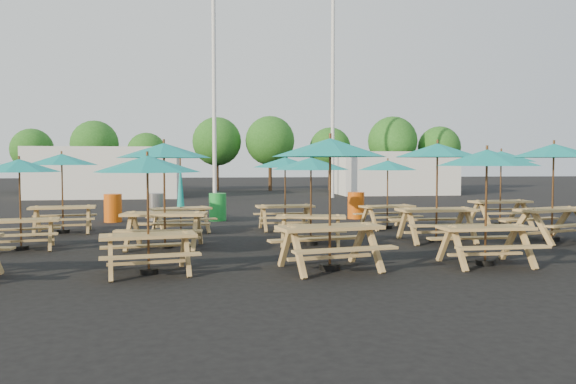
{
  "coord_description": "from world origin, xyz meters",
  "views": [
    {
      "loc": [
        -2.21,
        -14.47,
        1.94
      ],
      "look_at": [
        0.0,
        1.5,
        1.1
      ],
      "focal_mm": 35.0,
      "sensor_mm": 36.0,
      "label": 1
    }
  ],
  "objects": [
    {
      "name": "tree_6",
      "position": [
        10.23,
        22.9,
        3.43
      ],
      "size": [
        3.38,
        3.38,
        5.13
      ],
      "color": "#382314",
      "rests_on": "ground"
    },
    {
      "name": "tree_3",
      "position": [
        -1.75,
        24.72,
        3.41
      ],
      "size": [
        3.36,
        3.36,
        5.09
      ],
      "color": "#382314",
      "rests_on": "ground"
    },
    {
      "name": "waste_bin_3",
      "position": [
        2.8,
        4.47,
        0.46
      ],
      "size": [
        0.57,
        0.57,
        0.92
      ],
      "primitive_type": "cylinder",
      "color": "#D5540C",
      "rests_on": "ground"
    },
    {
      "name": "picnic_unit_13",
      "position": [
        6.17,
        -1.68,
        2.1
      ],
      "size": [
        2.69,
        2.69,
        2.43
      ],
      "rotation": [
        0.0,
        0.0,
        0.31
      ],
      "color": "#A18147",
      "rests_on": "ground"
    },
    {
      "name": "picnic_unit_7",
      "position": [
        0.13,
        -1.5,
        1.8
      ],
      "size": [
        2.17,
        2.17,
        2.09
      ],
      "rotation": [
        0.0,
        0.0,
        -0.2
      ],
      "color": "#A18147",
      "rests_on": "ground"
    },
    {
      "name": "tree_5",
      "position": [
        6.22,
        24.67,
        2.97
      ],
      "size": [
        2.94,
        2.94,
        4.45
      ],
      "color": "#382314",
      "rests_on": "ground"
    },
    {
      "name": "tree_4",
      "position": [
        1.9,
        24.26,
        3.46
      ],
      "size": [
        3.41,
        3.41,
        5.17
      ],
      "color": "#382314",
      "rests_on": "ground"
    },
    {
      "name": "picnic_unit_5",
      "position": [
        -3.04,
        1.31,
        0.85
      ],
      "size": [
        2.01,
        1.89,
        2.08
      ],
      "rotation": [
        0.0,
        0.0,
        0.35
      ],
      "color": "#A18147",
      "rests_on": "ground"
    },
    {
      "name": "picnic_unit_1",
      "position": [
        -6.41,
        -1.32,
        1.76
      ],
      "size": [
        2.12,
        2.12,
        2.04
      ],
      "rotation": [
        0.0,
        0.0,
        0.2
      ],
      "color": "#A18147",
      "rests_on": "ground"
    },
    {
      "name": "picnic_unit_10",
      "position": [
        3.31,
        -1.33,
        2.1
      ],
      "size": [
        2.17,
        2.17,
        2.44
      ],
      "rotation": [
        0.0,
        0.0,
        0.01
      ],
      "color": "#A18147",
      "rests_on": "ground"
    },
    {
      "name": "picnic_unit_4",
      "position": [
        -3.25,
        -1.48,
        2.08
      ],
      "size": [
        2.36,
        2.36,
        2.41
      ],
      "rotation": [
        0.0,
        0.0,
        -0.12
      ],
      "color": "#A18147",
      "rests_on": "ground"
    },
    {
      "name": "picnic_unit_3",
      "position": [
        -3.29,
        -4.5,
        1.8
      ],
      "size": [
        2.13,
        2.13,
        2.09
      ],
      "rotation": [
        0.0,
        0.0,
        0.17
      ],
      "color": "#A18147",
      "rests_on": "ground"
    },
    {
      "name": "tree_7",
      "position": [
        13.63,
        22.92,
        2.99
      ],
      "size": [
        2.95,
        2.95,
        4.48
      ],
      "color": "#382314",
      "rests_on": "ground"
    },
    {
      "name": "waste_bin_2",
      "position": [
        -1.98,
        4.44,
        0.46
      ],
      "size": [
        0.57,
        0.57,
        0.92
      ],
      "primitive_type": "cylinder",
      "color": "green",
      "rests_on": "ground"
    },
    {
      "name": "picnic_unit_11",
      "position": [
        2.96,
        1.49,
        1.75
      ],
      "size": [
        2.11,
        2.11,
        2.03
      ],
      "rotation": [
        0.0,
        0.0,
        0.21
      ],
      "color": "#A18147",
      "rests_on": "ground"
    },
    {
      "name": "picnic_unit_14",
      "position": [
        6.62,
        1.67,
        2.0
      ],
      "size": [
        2.19,
        2.19,
        2.32
      ],
      "rotation": [
        0.0,
        0.0,
        0.08
      ],
      "color": "#A18147",
      "rests_on": "ground"
    },
    {
      "name": "picnic_unit_6",
      "position": [
        -0.07,
        -4.57,
        2.08
      ],
      "size": [
        2.49,
        2.49,
        2.41
      ],
      "rotation": [
        0.0,
        0.0,
        0.2
      ],
      "color": "#A18147",
      "rests_on": "ground"
    },
    {
      "name": "tree_2",
      "position": [
        -6.39,
        23.65,
        2.62
      ],
      "size": [
        2.59,
        2.59,
        3.93
      ],
      "color": "#382314",
      "rests_on": "ground"
    },
    {
      "name": "tree_0",
      "position": [
        -14.07,
        25.25,
        2.83
      ],
      "size": [
        2.8,
        2.8,
        4.24
      ],
      "color": "#382314",
      "rests_on": "ground"
    },
    {
      "name": "picnic_unit_2",
      "position": [
        -6.26,
        1.68,
        1.9
      ],
      "size": [
        2.21,
        2.21,
        2.21
      ],
      "rotation": [
        0.0,
        0.0,
        0.15
      ],
      "color": "#A18147",
      "rests_on": "ground"
    },
    {
      "name": "tree_1",
      "position": [
        -9.74,
        23.9,
        3.15
      ],
      "size": [
        3.11,
        3.11,
        4.72
      ],
      "color": "#382314",
      "rests_on": "ground"
    },
    {
      "name": "picnic_unit_9",
      "position": [
        2.95,
        -4.51,
        1.91
      ],
      "size": [
        1.98,
        1.98,
        2.21
      ],
      "rotation": [
        0.0,
        0.0,
        0.02
      ],
      "color": "#A18147",
      "rests_on": "ground"
    },
    {
      "name": "waste_bin_0",
      "position": [
        -5.38,
        4.45,
        0.46
      ],
      "size": [
        0.57,
        0.57,
        0.92
      ],
      "primitive_type": "cylinder",
      "color": "#D5540C",
      "rests_on": "ground"
    },
    {
      "name": "event_tent_1",
      "position": [
        9.0,
        19.0,
        1.3
      ],
      "size": [
        7.0,
        4.0,
        2.6
      ],
      "primitive_type": "cube",
      "color": "silver",
      "rests_on": "ground"
    },
    {
      "name": "mast_1",
      "position": [
        4.5,
        16.0,
        6.0
      ],
      "size": [
        0.2,
        0.2,
        12.0
      ],
      "primitive_type": "cylinder",
      "color": "silver",
      "rests_on": "ground"
    },
    {
      "name": "mast_0",
      "position": [
        -2.0,
        14.0,
        6.0
      ],
      "size": [
        0.2,
        0.2,
        12.0
      ],
      "primitive_type": "cylinder",
      "color": "silver",
      "rests_on": "ground"
    },
    {
      "name": "event_tent_0",
      "position": [
        -8.0,
        18.0,
        1.4
      ],
      "size": [
        8.0,
        4.0,
        2.8
      ],
      "primitive_type": "cube",
      "color": "silver",
      "rests_on": "ground"
    },
    {
      "name": "waste_bin_1",
      "position": [
        -4.05,
        4.78,
        0.46
      ],
      "size": [
        0.57,
        0.57,
        0.92
      ],
      "primitive_type": "cylinder",
      "color": "gray",
      "rests_on": "ground"
    },
    {
      "name": "picnic_unit_8",
      "position": [
        -0.07,
        1.59,
        1.83
      ],
      "size": [
        1.97,
        1.97,
        2.12
      ],
      "rotation": [
        0.0,
        0.0,
        0.06
      ],
      "color": "#A18147",
      "rests_on": "ground"
    },
    {
      "name": "ground",
      "position": [
        0.0,
        0.0,
        0.0
      ],
      "size": [
        120.0,
        120.0,
        0.0
      ],
      "primitive_type": "plane",
      "color": "black",
      "rests_on": "ground"
    }
  ]
}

